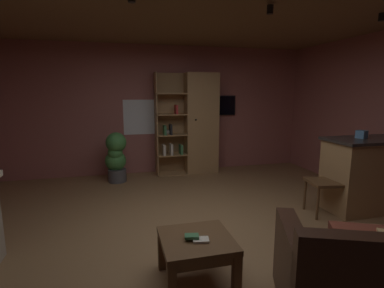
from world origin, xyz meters
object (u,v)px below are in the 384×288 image
at_px(table_book_1, 192,236).
at_px(potted_floor_plant, 116,156).
at_px(bookshelf_cabinet, 197,124).
at_px(table_book_0, 201,240).
at_px(dining_chair, 331,177).
at_px(wall_mounted_tv, 219,106).
at_px(kitchen_bar_counter, 373,174).
at_px(tissue_box, 362,134).
at_px(coffee_table, 197,247).

relative_size(table_book_1, potted_floor_plant, 0.13).
distance_m(bookshelf_cabinet, table_book_0, 3.78).
distance_m(dining_chair, wall_mounted_tv, 2.98).
bearing_deg(table_book_0, kitchen_bar_counter, 20.35).
bearing_deg(bookshelf_cabinet, table_book_1, -105.79).
distance_m(kitchen_bar_counter, tissue_box, 0.62).
bearing_deg(bookshelf_cabinet, dining_chair, -64.55).
height_order(kitchen_bar_counter, coffee_table, kitchen_bar_counter).
xyz_separation_m(coffee_table, table_book_0, (0.02, -0.06, 0.10)).
bearing_deg(table_book_0, tissue_box, 22.76).
bearing_deg(potted_floor_plant, tissue_box, -33.23).
relative_size(table_book_0, potted_floor_plant, 0.15).
bearing_deg(table_book_0, coffee_table, 107.84).
bearing_deg(table_book_1, table_book_0, -27.15).
height_order(table_book_0, dining_chair, dining_chair).
xyz_separation_m(bookshelf_cabinet, potted_floor_plant, (-1.65, -0.29, -0.53)).
height_order(table_book_1, dining_chair, dining_chair).
bearing_deg(wall_mounted_tv, table_book_0, -111.24).
bearing_deg(table_book_1, dining_chair, 24.52).
height_order(kitchen_bar_counter, table_book_1, kitchen_bar_counter).
xyz_separation_m(table_book_0, table_book_1, (-0.07, 0.04, 0.02)).
distance_m(table_book_1, dining_chair, 2.45).
distance_m(table_book_0, table_book_1, 0.08).
relative_size(tissue_box, potted_floor_plant, 0.13).
xyz_separation_m(bookshelf_cabinet, kitchen_bar_counter, (1.96, -2.54, -0.49)).
relative_size(bookshelf_cabinet, table_book_0, 14.79).
distance_m(kitchen_bar_counter, wall_mounted_tv, 3.21).
xyz_separation_m(table_book_0, wall_mounted_tv, (1.49, 3.83, 0.96)).
xyz_separation_m(kitchen_bar_counter, table_book_1, (-2.97, -1.04, -0.07)).
bearing_deg(kitchen_bar_counter, bookshelf_cabinet, 127.55).
height_order(dining_chair, wall_mounted_tv, wall_mounted_tv).
xyz_separation_m(kitchen_bar_counter, dining_chair, (-0.74, -0.02, 0.00)).
bearing_deg(coffee_table, table_book_0, -72.16).
relative_size(coffee_table, dining_chair, 0.68).
xyz_separation_m(table_book_0, dining_chair, (2.16, 1.05, 0.10)).
bearing_deg(bookshelf_cabinet, kitchen_bar_counter, -52.45).
relative_size(dining_chair, potted_floor_plant, 0.97).
distance_m(kitchen_bar_counter, dining_chair, 0.74).
relative_size(potted_floor_plant, wall_mounted_tv, 1.27).
height_order(tissue_box, table_book_0, tissue_box).
distance_m(table_book_1, potted_floor_plant, 3.35).
bearing_deg(coffee_table, table_book_1, -151.98).
xyz_separation_m(tissue_box, wall_mounted_tv, (-1.18, 2.71, 0.29)).
bearing_deg(tissue_box, table_book_1, -158.44).
relative_size(kitchen_bar_counter, coffee_table, 2.28).
height_order(kitchen_bar_counter, table_book_0, kitchen_bar_counter).
distance_m(bookshelf_cabinet, dining_chair, 2.88).
xyz_separation_m(table_book_1, wall_mounted_tv, (1.56, 3.79, 0.94)).
bearing_deg(coffee_table, kitchen_bar_counter, 19.10).
bearing_deg(table_book_1, tissue_box, 21.56).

